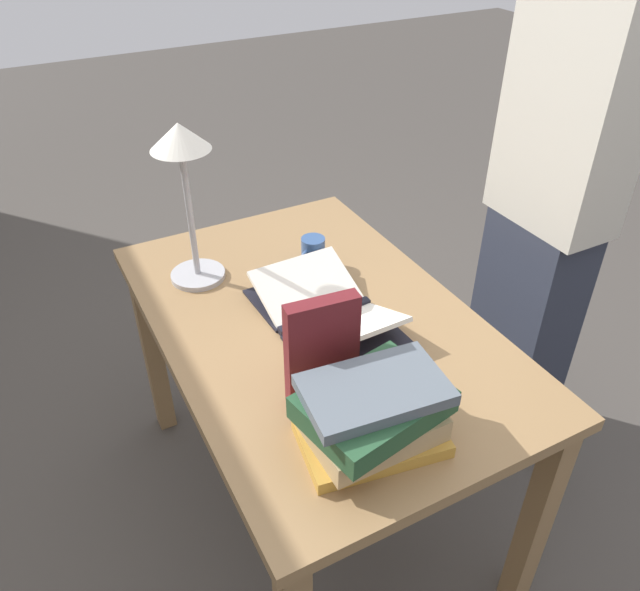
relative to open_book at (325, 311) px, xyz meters
name	(u,v)px	position (x,y,z in m)	size (l,w,h in m)	color
ground_plane	(317,497)	(0.01, 0.02, -0.78)	(12.00, 12.00, 0.00)	#47423D
reading_desk	(316,350)	(0.01, 0.02, -0.13)	(1.23, 0.80, 0.76)	#937047
open_book	(325,311)	(0.00, 0.00, 0.00)	(0.46, 0.30, 0.09)	black
book_stack_tall	(373,414)	(-0.42, 0.12, 0.06)	(0.25, 0.32, 0.17)	#BC8933
book_standing_upright	(322,351)	(-0.25, 0.14, 0.11)	(0.05, 0.17, 0.27)	maroon
reading_lamp	(183,167)	(0.35, 0.23, 0.32)	(0.16, 0.16, 0.47)	#ADADB2
coffee_mug	(313,252)	(0.25, -0.09, 0.02)	(0.07, 0.10, 0.09)	#335184
person_reader	(549,209)	(-0.01, -0.76, 0.12)	(0.36, 0.22, 1.81)	#2D3342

